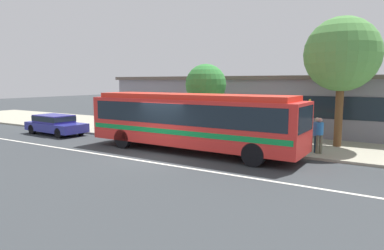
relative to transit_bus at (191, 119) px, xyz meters
The scene contains 12 objects.
ground_plane 2.77m from the transit_bus, 114.48° to the right, with size 120.00×120.00×0.00m, color #33383B.
sidewalk_slab 5.66m from the transit_bus, 99.67° to the left, with size 60.00×8.00×0.12m, color #A29E89.
lane_stripe_center 3.39m from the transit_bus, 108.02° to the right, with size 56.00×0.16×0.01m, color silver.
transit_bus is the anchor object (origin of this frame).
sedan_behind_bus 10.76m from the transit_bus, behind, with size 4.58×2.08×1.29m.
pedestrian_waiting_near_sign 6.02m from the transit_bus, 23.90° to the left, with size 0.48×0.48×1.70m.
pedestrian_walking_along_curb 3.44m from the transit_bus, 31.77° to the left, with size 0.42×0.42×1.63m.
pedestrian_standing_by_tree 6.11m from the transit_bus, 22.73° to the left, with size 0.45×0.45×1.69m.
bus_stop_sign 5.56m from the transit_bus, 20.91° to the left, with size 0.08×0.44×2.56m.
street_tree_near_stop 4.32m from the transit_bus, 109.26° to the left, with size 2.45×2.45×4.42m.
street_tree_mid_block 8.33m from the transit_bus, 38.40° to the left, with size 3.77×3.77×6.63m.
station_building 11.15m from the transit_bus, 91.49° to the left, with size 22.25×9.19×3.86m.
Camera 1 is at (9.76, -12.23, 3.49)m, focal length 31.98 mm.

